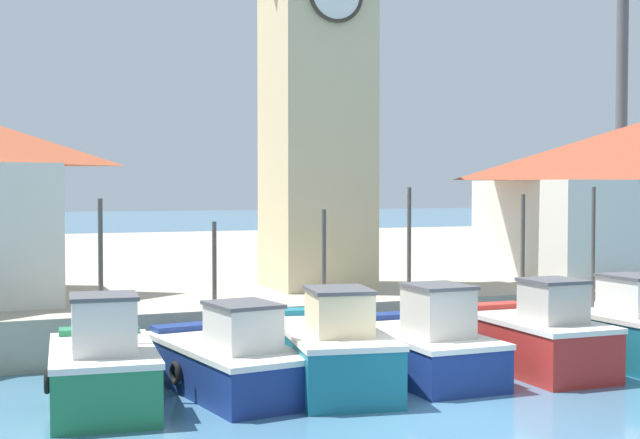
{
  "coord_description": "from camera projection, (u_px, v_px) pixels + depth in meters",
  "views": [
    {
      "loc": [
        -8.84,
        -15.05,
        4.45
      ],
      "look_at": [
        0.69,
        9.03,
        3.5
      ],
      "focal_mm": 50.0,
      "sensor_mm": 36.0,
      "label": 1
    }
  ],
  "objects": [
    {
      "name": "fishing_boat_mid_right",
      "position": [
        610.0,
        330.0,
        22.65
      ],
      "size": [
        2.22,
        4.93,
        4.45
      ],
      "color": "#196B7F",
      "rests_on": "ground"
    },
    {
      "name": "warehouse_right",
      "position": [
        640.0,
        197.0,
        32.02
      ],
      "size": [
        10.95,
        6.04,
        5.5
      ],
      "color": "silver",
      "rests_on": "quay_wharf"
    },
    {
      "name": "fishing_boat_far_left",
      "position": [
        103.0,
        368.0,
        17.86
      ],
      "size": [
        2.43,
        4.28,
        4.21
      ],
      "color": "#237A4C",
      "rests_on": "ground"
    },
    {
      "name": "fishing_boat_mid_left",
      "position": [
        422.0,
        346.0,
        20.77
      ],
      "size": [
        2.2,
        4.77,
        4.44
      ],
      "color": "navy",
      "rests_on": "ground"
    },
    {
      "name": "port_crane_near",
      "position": [
        618.0,
        126.0,
        42.88
      ],
      "size": [
        3.7,
        8.37,
        16.06
      ],
      "color": "#353539",
      "rests_on": "quay_wharf"
    },
    {
      "name": "fishing_boat_left_inner",
      "position": [
        331.0,
        351.0,
        19.77
      ],
      "size": [
        2.87,
        5.34,
        3.94
      ],
      "color": "#196B7F",
      "rests_on": "ground"
    },
    {
      "name": "ground_plane",
      "position": [
        457.0,
        414.0,
        17.4
      ],
      "size": [
        300.0,
        300.0,
        0.0
      ],
      "primitive_type": "plane",
      "color": "teal"
    },
    {
      "name": "fishing_boat_center",
      "position": [
        536.0,
        338.0,
        21.43
      ],
      "size": [
        2.12,
        4.3,
        4.27
      ],
      "color": "#AD2823",
      "rests_on": "ground"
    },
    {
      "name": "fishing_boat_left_outer",
      "position": [
        227.0,
        361.0,
        19.26
      ],
      "size": [
        2.77,
        5.22,
        3.68
      ],
      "color": "navy",
      "rests_on": "ground"
    },
    {
      "name": "clock_tower",
      "position": [
        317.0,
        72.0,
        27.87
      ],
      "size": [
        3.45,
        3.45,
        14.43
      ],
      "color": "beige",
      "rests_on": "quay_wharf"
    },
    {
      "name": "quay_wharf",
      "position": [
        168.0,
        267.0,
        42.49
      ],
      "size": [
        120.0,
        40.0,
        1.28
      ],
      "primitive_type": "cube",
      "color": "#A89E89",
      "rests_on": "ground"
    }
  ]
}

